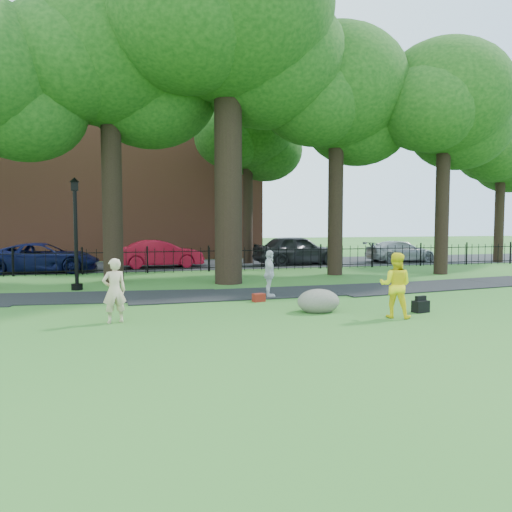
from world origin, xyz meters
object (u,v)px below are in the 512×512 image
object	(u,v)px
lamppost	(76,235)
red_sedan	(160,254)
boulder	(318,299)
man	(395,285)
big_tree	(230,26)
woman	(114,291)

from	to	relation	value
lamppost	red_sedan	xyz separation A→B (m)	(3.55, 8.14, -1.26)
lamppost	red_sedan	world-z (taller)	lamppost
boulder	lamppost	distance (m)	9.54
man	boulder	size ratio (longest dim) A/B	1.42
man	big_tree	bearing A→B (deg)	-36.97
man	lamppost	distance (m)	11.52
big_tree	lamppost	world-z (taller)	big_tree
boulder	red_sedan	distance (m)	14.90
red_sedan	boulder	bearing A→B (deg)	-171.58
man	red_sedan	xyz separation A→B (m)	(-4.98, 15.79, -0.10)
woman	boulder	distance (m)	5.45
woman	lamppost	size ratio (longest dim) A/B	0.39
boulder	red_sedan	bearing A→B (deg)	103.00
boulder	red_sedan	world-z (taller)	red_sedan
woman	big_tree	bearing A→B (deg)	-136.78
big_tree	boulder	xyz separation A→B (m)	(1.02, -6.94, -9.79)
big_tree	boulder	world-z (taller)	big_tree
boulder	red_sedan	xyz separation A→B (m)	(-3.35, 14.52, 0.40)
woman	boulder	xyz separation A→B (m)	(5.43, 0.11, -0.45)
red_sedan	man	bearing A→B (deg)	-167.08
man	lamppost	world-z (taller)	lamppost
big_tree	lamppost	size ratio (longest dim) A/B	3.51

